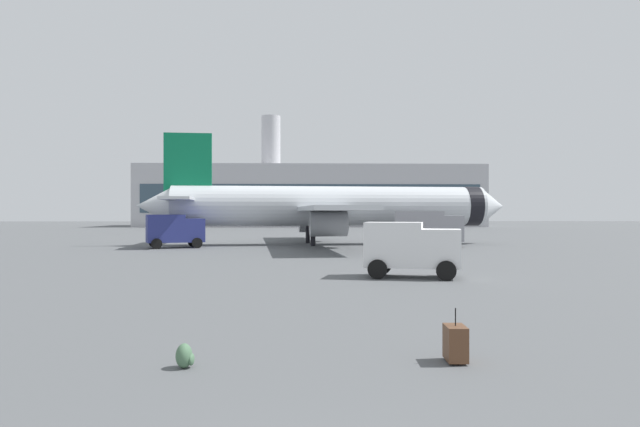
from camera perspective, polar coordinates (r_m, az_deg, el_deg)
airplane_at_gate at (r=54.30m, az=0.87°, el=0.71°), size 35.77×32.30×10.50m
service_truck at (r=50.55m, az=-14.48°, el=-1.56°), size 5.26×3.81×2.90m
fuel_truck at (r=51.51m, az=10.87°, el=-1.35°), size 6.39×3.80×3.20m
cargo_van at (r=26.95m, az=9.18°, el=-3.32°), size 4.76×3.23×2.60m
safety_cone_near at (r=39.18m, az=12.78°, el=-3.95°), size 0.44×0.44×0.61m
safety_cone_mid at (r=59.05m, az=6.49°, el=-2.61°), size 0.44×0.44×0.59m
safety_cone_far at (r=36.92m, az=12.77°, el=-4.14°), size 0.44×0.44×0.68m
rolling_suitcase at (r=12.08m, az=13.50°, el=-12.59°), size 0.43×0.66×1.10m
traveller_backpack at (r=11.68m, az=-13.50°, el=-13.82°), size 0.36×0.40×0.48m
terminal_building at (r=131.89m, az=-0.99°, el=1.75°), size 76.38×23.30×25.62m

